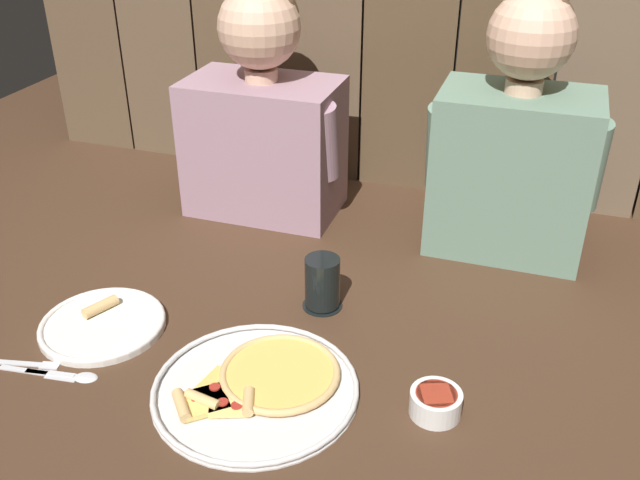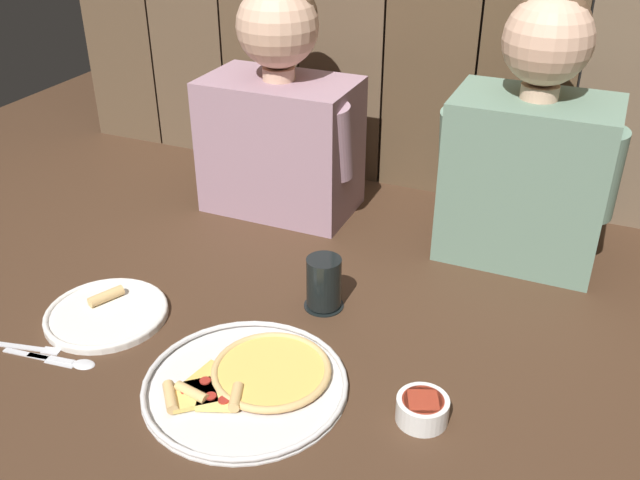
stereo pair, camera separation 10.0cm
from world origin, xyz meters
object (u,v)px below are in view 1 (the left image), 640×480
Objects in this scene: pizza_tray at (261,384)px; dipping_bowl at (436,402)px; drinking_glass at (322,283)px; diner_left at (263,112)px; dinner_plate at (102,324)px; diner_right at (516,138)px.

pizza_tray is 4.12× the size of dipping_bowl.
drinking_glass is 1.28× the size of dipping_bowl.
dipping_bowl is 0.15× the size of diner_left.
pizza_tray is 0.64× the size of diner_left.
dinner_plate is at bearing 170.01° from pizza_tray.
pizza_tray is 0.28m from drinking_glass.
drinking_glass is at bearing 139.61° from dipping_bowl.
dinner_plate is at bearing -140.42° from diner_right.
dipping_bowl is 0.67m from diner_right.
dipping_bowl reaches higher than dinner_plate.
diner_left is at bearing 79.61° from dinner_plate.
dinner_plate is 0.66m from diner_left.
drinking_glass is 0.20× the size of diner_left.
drinking_glass is 0.19× the size of diner_right.
diner_right is at bearing 62.04° from pizza_tray.
diner_left is (-0.57, 0.62, 0.24)m from dipping_bowl.
pizza_tray is 1.48× the size of dinner_plate.
dipping_bowl is 0.15× the size of diner_right.
dipping_bowl is (0.28, -0.24, -0.03)m from drinking_glass.
pizza_tray is at bearing -117.96° from diner_right.
pizza_tray is at bearing -94.75° from drinking_glass.
diner_left is at bearing 111.49° from pizza_tray.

